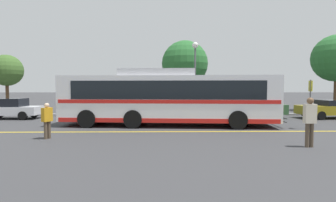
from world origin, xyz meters
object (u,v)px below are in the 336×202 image
(bus_stop_sign, at_px, (310,98))
(parked_car_3, at_px, (254,107))
(transit_bus, at_px, (168,97))
(parked_car_1, at_px, (97,108))
(parked_car_4, at_px, (333,109))
(street_lamp, at_px, (195,62))
(tree_1, at_px, (7,71))
(tree_2, at_px, (336,58))
(parked_car_0, at_px, (11,109))
(tree_0, at_px, (185,64))
(pedestrian_1, at_px, (310,119))
(parked_car_2, at_px, (187,109))
(pedestrian_0, at_px, (47,119))

(bus_stop_sign, bearing_deg, parked_car_3, -162.70)
(transit_bus, xyz_separation_m, parked_car_1, (-5.08, 3.77, -0.91))
(parked_car_1, xyz_separation_m, parked_car_4, (17.08, -0.41, -0.05))
(parked_car_1, xyz_separation_m, street_lamp, (7.44, 2.47, 3.59))
(parked_car_4, bearing_deg, transit_bus, 102.10)
(parked_car_1, relative_size, parked_car_3, 0.93)
(tree_1, bearing_deg, tree_2, 0.12)
(parked_car_3, relative_size, street_lamp, 0.75)
(parked_car_1, distance_m, street_lamp, 8.62)
(bus_stop_sign, bearing_deg, tree_2, 146.47)
(parked_car_0, xyz_separation_m, parked_car_4, (23.06, -0.11, -0.03))
(parked_car_3, bearing_deg, parked_car_4, -95.91)
(parked_car_0, height_order, tree_0, tree_0)
(parked_car_1, distance_m, pedestrian_1, 13.96)
(tree_0, bearing_deg, street_lamp, -82.50)
(parked_car_0, distance_m, parked_car_3, 17.48)
(parked_car_0, height_order, tree_2, tree_2)
(parked_car_3, xyz_separation_m, tree_2, (9.49, 5.30, 4.18))
(transit_bus, height_order, tree_1, tree_1)
(parked_car_3, bearing_deg, street_lamp, 55.64)
(bus_stop_sign, xyz_separation_m, tree_0, (-5.71, 11.68, 2.87))
(tree_0, bearing_deg, parked_car_2, -93.36)
(parked_car_2, xyz_separation_m, tree_1, (-15.96, 5.48, 3.07))
(bus_stop_sign, relative_size, tree_0, 0.39)
(transit_bus, relative_size, pedestrian_0, 8.16)
(parked_car_3, distance_m, pedestrian_1, 9.51)
(parked_car_1, height_order, parked_car_4, parked_car_1)
(pedestrian_0, height_order, bus_stop_sign, bus_stop_sign)
(parked_car_2, height_order, pedestrian_0, pedestrian_0)
(parked_car_3, xyz_separation_m, bus_stop_sign, (1.15, -5.21, 0.88))
(parked_car_2, relative_size, pedestrian_0, 2.70)
(transit_bus, relative_size, tree_1, 2.43)
(parked_car_0, bearing_deg, tree_1, 31.62)
(parked_car_4, xyz_separation_m, bus_stop_sign, (-4.44, -4.87, 0.96))
(parked_car_1, bearing_deg, tree_0, 133.92)
(bus_stop_sign, bearing_deg, street_lamp, -141.24)
(transit_bus, xyz_separation_m, pedestrian_0, (-5.28, -3.92, -0.78))
(pedestrian_1, bearing_deg, street_lamp, -78.99)
(parked_car_1, bearing_deg, parked_car_3, 90.86)
(parked_car_4, xyz_separation_m, pedestrian_1, (-6.83, -9.08, 0.37))
(pedestrian_1, bearing_deg, bus_stop_sign, -121.79)
(tree_1, bearing_deg, parked_car_1, -28.77)
(parked_car_1, height_order, street_lamp, street_lamp)
(pedestrian_0, distance_m, tree_0, 16.20)
(transit_bus, bearing_deg, bus_stop_sign, 83.66)
(bus_stop_sign, distance_m, tree_2, 13.82)
(parked_car_0, relative_size, tree_0, 0.60)
(pedestrian_0, xyz_separation_m, street_lamp, (7.63, 10.16, 3.47))
(transit_bus, distance_m, parked_car_1, 6.40)
(parked_car_1, xyz_separation_m, bus_stop_sign, (12.64, -5.27, 0.90))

